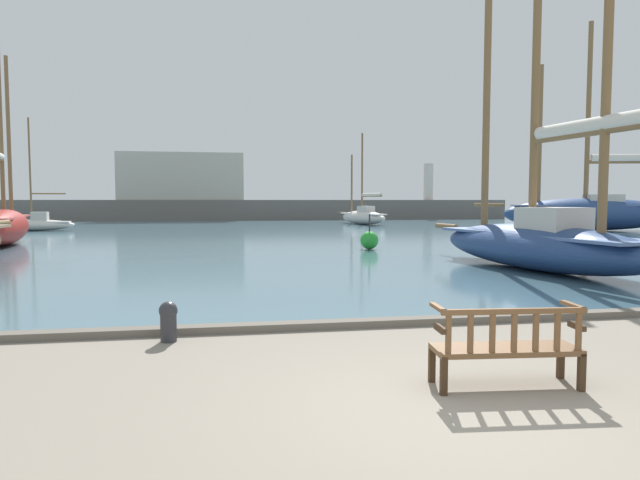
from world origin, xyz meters
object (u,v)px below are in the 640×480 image
Objects in this scene: sailboat_far_port at (538,233)px; channel_buoy at (369,240)px; park_bench at (507,346)px; sailboat_outer_starboard at (34,223)px; sailboat_mid_starboard at (4,223)px; sailboat_centre_channel at (363,216)px; mooring_bollard at (168,319)px; sailboat_outer_port at (590,210)px.

sailboat_far_port is 8.08m from channel_buoy.
park_bench is 0.22× the size of sailboat_outer_starboard.
sailboat_mid_starboard is 28.00m from sailboat_centre_channel.
channel_buoy is (6.74, 13.89, 0.12)m from mooring_bollard.
sailboat_mid_starboard is 16.46m from channel_buoy.
sailboat_mid_starboard is 1.48× the size of sailboat_outer_starboard.
sailboat_mid_starboard reaches higher than mooring_bollard.
sailboat_far_port is at bearing -50.05° from sailboat_outer_starboard.
park_bench is 0.21× the size of sailboat_centre_channel.
park_bench is 35.28m from sailboat_outer_port.
sailboat_outer_starboard reaches higher than channel_buoy.
park_bench is 25.37m from sailboat_mid_starboard.
mooring_bollard is at bearing 144.39° from park_bench.
sailboat_far_port is 31.08m from sailboat_centre_channel.
sailboat_far_port is 0.92× the size of sailboat_outer_port.
sailboat_far_port reaches higher than sailboat_outer_starboard.
park_bench is at bearing -99.81° from channel_buoy.
sailboat_outer_port is (36.10, -5.88, 0.83)m from sailboat_outer_starboard.
sailboat_far_port is 1.57× the size of sailboat_centre_channel.
sailboat_outer_starboard is 0.54× the size of sailboat_outer_port.
sailboat_outer_starboard is at bearing 170.75° from sailboat_outer_port.
sailboat_centre_channel is 24.41m from sailboat_outer_starboard.
sailboat_far_port reaches higher than channel_buoy.
sailboat_far_port is 11.68m from mooring_bollard.
sailboat_outer_port is at bearing -9.25° from sailboat_outer_starboard.
sailboat_centre_channel is 17.18m from sailboat_outer_port.
sailboat_outer_starboard is at bearing 100.98° from sailboat_mid_starboard.
park_bench is 10.92m from sailboat_far_port.
sailboat_mid_starboard is (-12.69, 21.96, 0.57)m from park_bench.
sailboat_far_port is 32.61m from sailboat_outer_starboard.
sailboat_mid_starboard is at bearing 114.71° from mooring_bollard.
channel_buoy reaches higher than mooring_bollard.
mooring_bollard is at bearing -70.37° from sailboat_outer_starboard.
sailboat_outer_starboard is 36.59m from sailboat_outer_port.
mooring_bollard is 15.44m from channel_buoy.
sailboat_mid_starboard is at bearing -139.51° from sailboat_centre_channel.
sailboat_outer_starboard is 12.32× the size of mooring_bollard.
park_bench is at bearing -102.10° from sailboat_centre_channel.
sailboat_far_port is 21.02× the size of mooring_bollard.
mooring_bollard is (-9.73, -6.42, -0.79)m from sailboat_far_port.
sailboat_outer_port is 21.59m from channel_buoy.
sailboat_centre_channel is (2.73, 30.96, -0.34)m from sailboat_far_port.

